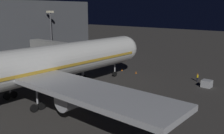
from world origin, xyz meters
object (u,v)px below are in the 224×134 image
object	(u,v)px
apron_floodlight_mast	(51,32)
traffic_cone_nose_port	(136,72)
baggage_container_near_belt	(207,84)
jet_bridge	(63,48)
airliner_at_gate	(25,68)
traffic_cone_nose_starboard	(122,70)
ground_crew_near_nose_gear	(197,77)

from	to	relation	value
apron_floodlight_mast	traffic_cone_nose_port	size ratio (longest dim) A/B	27.31
baggage_container_near_belt	jet_bridge	bearing A→B (deg)	19.58
airliner_at_gate	traffic_cone_nose_port	size ratio (longest dim) A/B	108.11
airliner_at_gate	traffic_cone_nose_starboard	distance (m)	28.92
apron_floodlight_mast	traffic_cone_nose_port	xyz separation A→B (m)	(-27.70, -4.33, -8.62)
jet_bridge	airliner_at_gate	bearing A→B (deg)	124.26
jet_bridge	baggage_container_near_belt	size ratio (longest dim) A/B	11.65
apron_floodlight_mast	traffic_cone_nose_starboard	distance (m)	25.22
airliner_at_gate	traffic_cone_nose_starboard	bearing A→B (deg)	-85.55
traffic_cone_nose_port	ground_crew_near_nose_gear	bearing A→B (deg)	-168.29
jet_bridge	traffic_cone_nose_starboard	xyz separation A→B (m)	(-9.61, -10.91, -5.88)
apron_floodlight_mast	traffic_cone_nose_starboard	size ratio (longest dim) A/B	27.31
baggage_container_near_belt	traffic_cone_nose_starboard	size ratio (longest dim) A/B	3.43
airliner_at_gate	traffic_cone_nose_starboard	size ratio (longest dim) A/B	108.11
baggage_container_near_belt	ground_crew_near_nose_gear	xyz separation A→B (m)	(3.06, -2.72, 0.26)
baggage_container_near_belt	traffic_cone_nose_port	bearing A→B (deg)	0.73
jet_bridge	ground_crew_near_nose_gear	xyz separation A→B (m)	(-28.22, -13.85, -5.17)
apron_floodlight_mast	traffic_cone_nose_starboard	xyz separation A→B (m)	(-23.30, -4.33, -8.62)
traffic_cone_nose_starboard	apron_floodlight_mast	bearing A→B (deg)	10.53
apron_floodlight_mast	traffic_cone_nose_starboard	world-z (taller)	apron_floodlight_mast
jet_bridge	ground_crew_near_nose_gear	size ratio (longest dim) A/B	12.36
apron_floodlight_mast	traffic_cone_nose_port	world-z (taller)	apron_floodlight_mast
baggage_container_near_belt	ground_crew_near_nose_gear	world-z (taller)	ground_crew_near_nose_gear
jet_bridge	baggage_container_near_belt	xyz separation A→B (m)	(-31.28, -11.13, -5.44)
jet_bridge	apron_floodlight_mast	xyz separation A→B (m)	(13.69, -6.58, 2.74)
jet_bridge	apron_floodlight_mast	distance (m)	15.43
airliner_at_gate	traffic_cone_nose_port	xyz separation A→B (m)	(-2.20, -28.25, -5.77)
airliner_at_gate	ground_crew_near_nose_gear	bearing A→B (deg)	-117.74
jet_bridge	baggage_container_near_belt	world-z (taller)	jet_bridge
apron_floodlight_mast	traffic_cone_nose_starboard	bearing A→B (deg)	-169.47
traffic_cone_nose_starboard	ground_crew_near_nose_gear	bearing A→B (deg)	-171.01
airliner_at_gate	apron_floodlight_mast	world-z (taller)	airliner_at_gate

